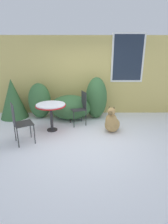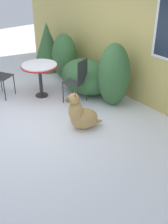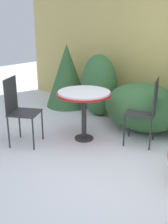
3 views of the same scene
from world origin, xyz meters
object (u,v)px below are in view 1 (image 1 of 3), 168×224
at_px(patio_chair_far_side, 20,122).
at_px(dog, 112,123).
at_px(patio_table, 51,108).
at_px(patio_chair_near_table, 80,107).

bearing_deg(patio_chair_far_side, dog, -104.42).
bearing_deg(patio_chair_far_side, patio_table, -69.30).
xyz_separation_m(patio_chair_far_side, dog, (2.33, 0.64, -0.29)).
xyz_separation_m(patio_table, patio_chair_near_table, (0.81, 0.48, -0.11)).
relative_size(patio_chair_near_table, dog, 1.32).
distance_m(patio_chair_far_side, dog, 2.43).
distance_m(patio_table, patio_chair_far_side, 0.99).
relative_size(patio_table, dog, 1.08).
relative_size(patio_chair_far_side, dog, 1.32).
bearing_deg(patio_chair_near_table, patio_chair_far_side, -70.05).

